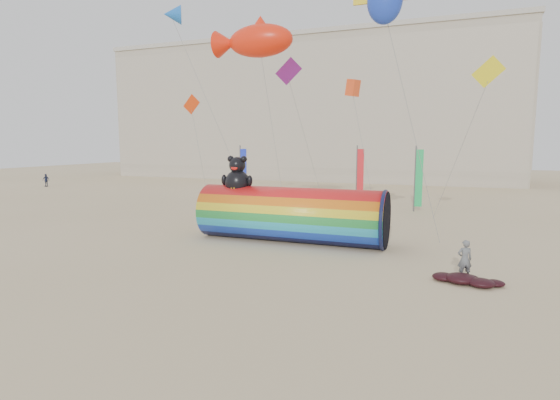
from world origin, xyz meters
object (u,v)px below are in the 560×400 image
(kite_handler, at_px, (465,259))
(fabric_bundle, at_px, (466,280))
(windsock_assembly, at_px, (291,213))
(hotel_building, at_px, (307,111))

(kite_handler, relative_size, fabric_bundle, 0.60)
(windsock_assembly, bearing_deg, fabric_bundle, -27.41)
(windsock_assembly, distance_m, kite_handler, 9.56)
(hotel_building, bearing_deg, fabric_bundle, -65.84)
(windsock_assembly, xyz_separation_m, kite_handler, (8.72, -3.84, -0.79))
(fabric_bundle, bearing_deg, kite_handler, 95.18)
(kite_handler, height_order, fabric_bundle, kite_handler)
(windsock_assembly, relative_size, kite_handler, 6.53)
(kite_handler, distance_m, fabric_bundle, 0.94)
(hotel_building, distance_m, windsock_assembly, 46.22)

